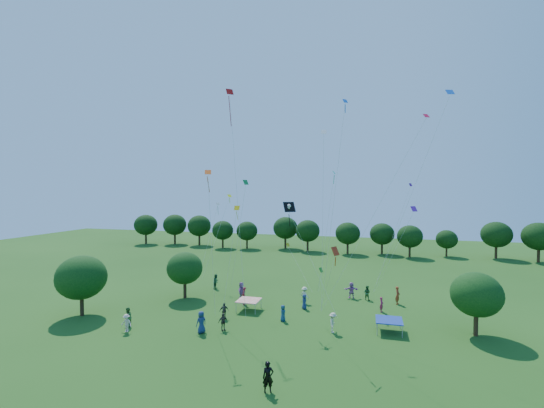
{
  "coord_description": "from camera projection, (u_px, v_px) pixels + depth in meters",
  "views": [
    {
      "loc": [
        8.41,
        -16.98,
        12.19
      ],
      "look_at": [
        0.0,
        14.0,
        11.0
      ],
      "focal_mm": 24.0,
      "sensor_mm": 36.0,
      "label": 1
    }
  ],
  "objects": [
    {
      "name": "near_tree_west",
      "position": [
        81.0,
        277.0,
        35.28
      ],
      "size": [
        4.71,
        4.71,
        5.87
      ],
      "color": "#422B19",
      "rests_on": "ground"
    },
    {
      "name": "near_tree_north",
      "position": [
        185.0,
        268.0,
        41.08
      ],
      "size": [
        4.0,
        4.0,
        5.23
      ],
      "color": "#422B19",
      "rests_on": "ground"
    },
    {
      "name": "near_tree_east",
      "position": [
        476.0,
        294.0,
        30.37
      ],
      "size": [
        4.09,
        4.09,
        5.34
      ],
      "color": "#422B19",
      "rests_on": "ground"
    },
    {
      "name": "treeline",
      "position": [
        318.0,
        231.0,
        72.78
      ],
      "size": [
        88.01,
        8.77,
        6.77
      ],
      "color": "#422B19",
      "rests_on": "ground"
    },
    {
      "name": "tent_red_stripe",
      "position": [
        249.0,
        300.0,
        36.87
      ],
      "size": [
        2.2,
        2.2,
        1.1
      ],
      "color": "#CA3F17",
      "rests_on": "ground"
    },
    {
      "name": "tent_blue",
      "position": [
        389.0,
        320.0,
        31.21
      ],
      "size": [
        2.2,
        2.2,
        1.1
      ],
      "color": "navy",
      "rests_on": "ground"
    },
    {
      "name": "man_in_black",
      "position": [
        268.0,
        377.0,
        21.89
      ],
      "size": [
        0.83,
        0.72,
        1.88
      ],
      "primitive_type": "imported",
      "rotation": [
        0.0,
        0.0,
        0.47
      ],
      "color": "black",
      "rests_on": "ground"
    },
    {
      "name": "crowd_person_0",
      "position": [
        304.0,
        302.0,
        37.33
      ],
      "size": [
        0.63,
        0.84,
        1.52
      ],
      "primitive_type": "imported",
      "rotation": [
        0.0,
        0.0,
        1.9
      ],
      "color": "navy",
      "rests_on": "ground"
    },
    {
      "name": "crowd_person_1",
      "position": [
        244.0,
        296.0,
        38.81
      ],
      "size": [
        0.67,
        0.81,
        1.86
      ],
      "primitive_type": "imported",
      "rotation": [
        0.0,
        0.0,
        5.1
      ],
      "color": "maroon",
      "rests_on": "ground"
    },
    {
      "name": "crowd_person_2",
      "position": [
        128.0,
        317.0,
        32.42
      ],
      "size": [
        0.78,
        0.97,
        1.74
      ],
      "primitive_type": "imported",
      "rotation": [
        0.0,
        0.0,
        5.14
      ],
      "color": "#2B5D28",
      "rests_on": "ground"
    },
    {
      "name": "crowd_person_3",
      "position": [
        305.0,
        295.0,
        39.34
      ],
      "size": [
        1.24,
        1.07,
        1.76
      ],
      "primitive_type": "imported",
      "rotation": [
        0.0,
        0.0,
        2.55
      ],
      "color": "beige",
      "rests_on": "ground"
    },
    {
      "name": "crowd_person_4",
      "position": [
        224.0,
        311.0,
        34.42
      ],
      "size": [
        0.96,
        0.92,
        1.56
      ],
      "primitive_type": "imported",
      "rotation": [
        0.0,
        0.0,
        0.72
      ],
      "color": "#423C35",
      "rests_on": "ground"
    },
    {
      "name": "crowd_person_5",
      "position": [
        241.0,
        290.0,
        41.03
      ],
      "size": [
        0.82,
        1.79,
        1.85
      ],
      "primitive_type": "imported",
      "rotation": [
        0.0,
        0.0,
        1.45
      ],
      "color": "#A764AB",
      "rests_on": "ground"
    },
    {
      "name": "crowd_person_6",
      "position": [
        283.0,
        313.0,
        33.88
      ],
      "size": [
        0.43,
        0.76,
        1.51
      ],
      "primitive_type": "imported",
      "rotation": [
        0.0,
        0.0,
        1.61
      ],
      "color": "navy",
      "rests_on": "ground"
    },
    {
      "name": "crowd_person_7",
      "position": [
        382.0,
        305.0,
        36.39
      ],
      "size": [
        0.5,
        0.64,
        1.51
      ],
      "primitive_type": "imported",
      "rotation": [
        0.0,
        0.0,
        1.31
      ],
      "color": "#9D1C48",
      "rests_on": "ground"
    },
    {
      "name": "crowd_person_8",
      "position": [
        216.0,
        281.0,
        45.09
      ],
      "size": [
        0.54,
        0.93,
        1.81
      ],
      "primitive_type": "imported",
      "rotation": [
        0.0,
        0.0,
        1.5
      ],
      "color": "#214D2F",
      "rests_on": "ground"
    },
    {
      "name": "crowd_person_9",
      "position": [
        333.0,
        323.0,
        31.11
      ],
      "size": [
        0.51,
        1.13,
        1.72
      ],
      "primitive_type": "imported",
      "rotation": [
        0.0,
        0.0,
        1.56
      ],
      "color": "beige",
      "rests_on": "ground"
    },
    {
      "name": "crowd_person_10",
      "position": [
        223.0,
        322.0,
        31.61
      ],
      "size": [
        0.89,
        0.95,
        1.53
      ],
      "primitive_type": "imported",
      "rotation": [
        0.0,
        0.0,
        0.87
      ],
      "color": "#3A332E",
      "rests_on": "ground"
    },
    {
      "name": "crowd_person_11",
      "position": [
        351.0,
        290.0,
        41.12
      ],
      "size": [
        1.79,
        0.99,
        1.81
      ],
      "primitive_type": "imported",
      "rotation": [
        0.0,
        0.0,
        3.38
      ],
      "color": "#AD65AA",
      "rests_on": "ground"
    },
    {
      "name": "crowd_person_12",
      "position": [
        201.0,
        322.0,
        31.04
      ],
      "size": [
        0.93,
        1.05,
        1.87
      ],
      "primitive_type": "imported",
      "rotation": [
        0.0,
        0.0,
        4.12
      ],
      "color": "navy",
      "rests_on": "ground"
    },
    {
      "name": "crowd_person_13",
      "position": [
        398.0,
        295.0,
        38.87
      ],
      "size": [
        0.64,
        0.81,
        1.91
      ],
      "primitive_type": "imported",
      "rotation": [
        0.0,
        0.0,
        1.28
      ],
      "color": "maroon",
      "rests_on": "ground"
    },
    {
      "name": "crowd_person_14",
      "position": [
        367.0,
        293.0,
        40.44
      ],
      "size": [
        0.89,
        0.66,
        1.6
      ],
      "primitive_type": "imported",
      "rotation": [
        0.0,
        0.0,
        2.81
      ],
      "color": "#25572C",
      "rests_on": "ground"
    },
    {
      "name": "crowd_person_15",
      "position": [
        126.0,
        323.0,
        31.28
      ],
      "size": [
        1.03,
        0.5,
        1.54
      ],
      "primitive_type": "imported",
      "rotation": [
        0.0,
        0.0,
        6.24
      ],
      "color": "beige",
      "rests_on": "ground"
    },
    {
      "name": "pirate_kite",
      "position": [
        290.0,
        209.0,
        34.28
      ],
      "size": [
        5.46,
        3.15,
        9.81
      ],
      "color": "black"
    },
    {
      "name": "red_high_kite",
      "position": [
        232.0,
        128.0,
        35.79
      ],
      "size": [
        3.97,
        5.8,
        21.19
      ],
      "color": "red"
    },
    {
      "name": "small_kite_0",
      "position": [
        393.0,
        179.0,
        30.43
      ],
      "size": [
        8.78,
        0.66,
        17.14
      ],
      "color": "red"
    },
    {
      "name": "small_kite_1",
      "position": [
        234.0,
        228.0,
        31.76
      ],
      "size": [
        1.86,
        0.68,
        9.58
      ],
      "color": "yellow"
    },
    {
      "name": "small_kite_2",
      "position": [
        292.0,
        252.0,
        42.5
      ],
      "size": [
        3.74,
        4.01,
        4.66
      ],
      "color": "gold"
    },
    {
      "name": "small_kite_3",
      "position": [
        321.0,
        272.0,
        37.55
      ],
      "size": [
        0.82,
        1.73,
        2.94
      ],
      "color": "#2F8418"
    },
    {
      "name": "small_kite_4",
      "position": [
        431.0,
        142.0,
        33.54
      ],
      "size": [
        6.72,
        4.97,
        19.87
      ],
      "color": "blue"
    },
    {
      "name": "small_kite_5",
      "position": [
        408.0,
        221.0,
        37.35
      ],
      "size": [
        4.15,
        1.08,
        9.29
      ],
      "color": "purple"
    },
    {
      "name": "small_kite_6",
      "position": [
        323.0,
        177.0,
        33.96
      ],
      "size": [
        0.53,
        2.21,
        16.65
      ],
      "color": "silver"
    },
    {
      "name": "small_kite_7",
      "position": [
        331.0,
        200.0,
        40.75
      ],
      "size": [
        1.42,
        3.35,
        13.13
      ],
      "color": "#0CBC98"
    },
    {
      "name": "small_kite_8",
      "position": [
        333.0,
        259.0,
        27.48
      ],
      "size": [
        2.14,
        5.91,
        6.73
      ],
      "color": "red"
    },
    {
      "name": "small_kite_9",
      "position": [
        209.0,
        200.0,
        31.03
      ],
      "size": [
        0.83,
        0.58,
        12.66
      ],
      "color": "#F54C0C"
    },
    {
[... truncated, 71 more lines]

